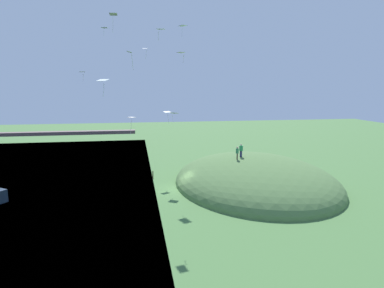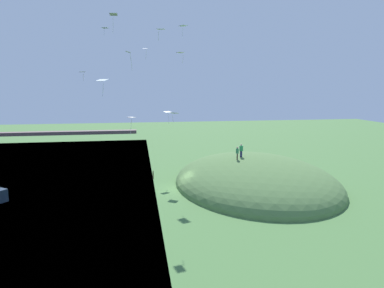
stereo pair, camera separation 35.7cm
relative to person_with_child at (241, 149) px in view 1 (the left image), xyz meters
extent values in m
plane|color=#467039|center=(-8.17, -1.61, -4.45)|extent=(160.00, 160.00, 0.00)
ellipsoid|color=#4D703C|center=(1.65, -0.89, -4.45)|extent=(20.39, 25.53, 6.88)
cube|color=#655252|center=(-33.41, 30.59, -1.43)|extent=(39.94, 1.80, 0.70)
cube|color=navy|center=(0.00, 0.00, -0.65)|extent=(0.29, 0.26, 0.82)
cylinder|color=#2A914F|center=(0.00, 0.00, 0.08)|extent=(0.65, 0.65, 0.65)
sphere|color=beige|center=(0.00, 0.00, 0.53)|extent=(0.25, 0.25, 0.25)
cube|color=#372A24|center=(-0.86, -1.14, -0.72)|extent=(0.20, 0.23, 0.78)
cylinder|color=#348550|center=(-0.86, -1.14, -0.03)|extent=(0.50, 0.50, 0.62)
sphere|color=tan|center=(-0.86, -1.14, 0.40)|extent=(0.23, 0.23, 0.23)
cube|color=white|center=(-6.59, 6.55, 16.14)|extent=(1.23, 1.42, 0.05)
cylinder|color=white|center=(-6.68, 6.59, 15.24)|extent=(0.11, 0.15, 1.21)
cube|color=white|center=(-13.70, -11.17, 10.78)|extent=(0.44, 0.63, 0.15)
cylinder|color=white|center=(-13.46, -11.00, 9.95)|extent=(0.15, 0.09, 1.35)
cube|color=white|center=(-16.24, -8.09, 8.49)|extent=(1.30, 1.20, 0.21)
cylinder|color=white|center=(-16.19, -8.20, 7.59)|extent=(0.16, 0.10, 1.26)
cube|color=white|center=(-16.94, 5.56, 15.42)|extent=(0.98, 0.88, 0.06)
cylinder|color=white|center=(-17.04, 5.43, 14.81)|extent=(0.06, 0.05, 0.81)
cube|color=silver|center=(-15.53, 1.19, 16.25)|extent=(0.91, 0.63, 0.22)
cylinder|color=silver|center=(-15.62, 1.17, 15.07)|extent=(0.14, 0.08, 1.90)
cube|color=white|center=(-9.04, 4.85, 4.52)|extent=(1.19, 1.08, 0.15)
cylinder|color=white|center=(-8.92, 4.58, 3.53)|extent=(0.14, 0.21, 1.48)
cube|color=silver|center=(-8.43, 1.91, 4.58)|extent=(1.27, 1.15, 0.18)
cylinder|color=silver|center=(-8.62, 1.80, 3.82)|extent=(0.17, 0.04, 1.00)
cube|color=white|center=(-10.11, 0.01, 14.54)|extent=(1.06, 0.89, 0.04)
cylinder|color=white|center=(-10.41, 0.02, 13.75)|extent=(0.08, 0.13, 1.13)
cube|color=white|center=(-13.77, -1.30, 4.39)|extent=(1.08, 1.07, 0.04)
cylinder|color=white|center=(-13.86, -1.18, 3.23)|extent=(0.24, 0.08, 1.88)
cube|color=white|center=(-11.95, 1.34, 12.45)|extent=(0.68, 0.54, 0.11)
cylinder|color=white|center=(-11.84, 1.37, 11.75)|extent=(0.20, 0.04, 1.09)
cube|color=white|center=(-8.59, -5.91, 11.34)|extent=(0.84, 1.04, 0.03)
cylinder|color=white|center=(-8.31, -5.77, 10.69)|extent=(0.13, 0.05, 0.83)
cube|color=white|center=(-19.16, -0.31, 9.58)|extent=(0.71, 0.95, 0.03)
cylinder|color=white|center=(-19.08, -0.29, 8.94)|extent=(0.09, 0.05, 0.83)
cylinder|color=brown|center=(-11.19, 3.65, -3.91)|extent=(0.14, 0.14, 1.08)
camera|label=1|loc=(-13.37, -40.78, 7.85)|focal=31.35mm
camera|label=2|loc=(-13.01, -40.83, 7.85)|focal=31.35mm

